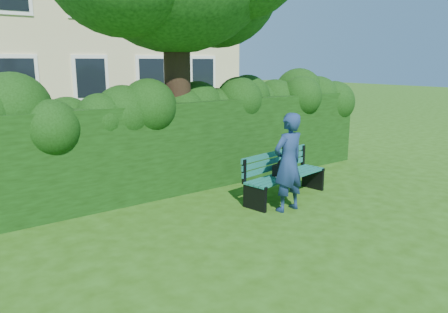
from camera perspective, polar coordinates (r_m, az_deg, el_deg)
ground at (r=7.48m, az=2.81°, el=-7.92°), size 80.00×80.00×0.00m
hedge at (r=8.97m, az=-6.20°, el=1.43°), size 10.00×1.00×1.80m
park_bench at (r=8.42m, az=7.84°, el=-2.15°), size 2.01×0.84×0.89m
man_reading at (r=7.65m, az=8.39°, el=-0.78°), size 0.64×0.42×1.74m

